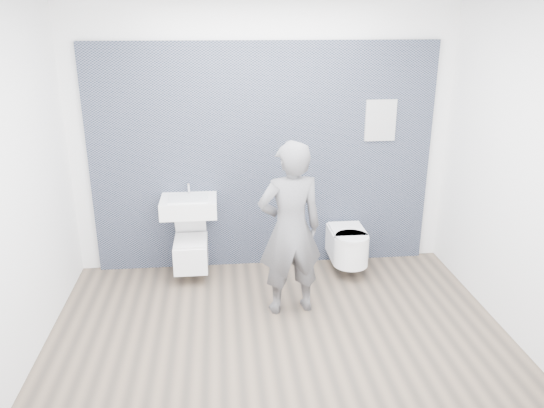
{
  "coord_description": "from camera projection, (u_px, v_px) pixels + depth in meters",
  "views": [
    {
      "loc": [
        -0.47,
        -3.94,
        2.63
      ],
      "look_at": [
        0.0,
        0.6,
        1.0
      ],
      "focal_mm": 35.0,
      "sensor_mm": 36.0,
      "label": 1
    }
  ],
  "objects": [
    {
      "name": "ground",
      "position": [
        279.0,
        335.0,
        4.62
      ],
      "size": [
        4.0,
        4.0,
        0.0
      ],
      "primitive_type": "plane",
      "color": "brown",
      "rests_on": "ground"
    },
    {
      "name": "toilet_rounded",
      "position": [
        348.0,
        245.0,
        5.65
      ],
      "size": [
        0.37,
        0.62,
        0.34
      ],
      "color": "white",
      "rests_on": "ground"
    },
    {
      "name": "washbasin",
      "position": [
        189.0,
        206.0,
        5.43
      ],
      "size": [
        0.57,
        0.43,
        0.43
      ],
      "color": "white",
      "rests_on": "ground"
    },
    {
      "name": "tile_wall",
      "position": [
        264.0,
        261.0,
        6.0
      ],
      "size": [
        3.6,
        0.06,
        2.4
      ],
      "primitive_type": "cube",
      "color": "black",
      "rests_on": "ground"
    },
    {
      "name": "room_shell",
      "position": [
        280.0,
        139.0,
        4.04
      ],
      "size": [
        4.0,
        4.0,
        4.0
      ],
      "color": "white",
      "rests_on": "ground"
    },
    {
      "name": "toilet_square",
      "position": [
        191.0,
        251.0,
        5.56
      ],
      "size": [
        0.34,
        0.5,
        0.62
      ],
      "color": "white",
      "rests_on": "ground"
    },
    {
      "name": "info_placard",
      "position": [
        371.0,
        258.0,
        6.07
      ],
      "size": [
        0.32,
        0.03,
        0.43
      ],
      "primitive_type": "cube",
      "color": "white",
      "rests_on": "ground"
    },
    {
      "name": "visitor",
      "position": [
        290.0,
        229.0,
        4.76
      ],
      "size": [
        0.65,
        0.47,
        1.63
      ],
      "primitive_type": "imported",
      "rotation": [
        0.0,
        0.0,
        3.29
      ],
      "color": "#5D5E62",
      "rests_on": "ground"
    }
  ]
}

